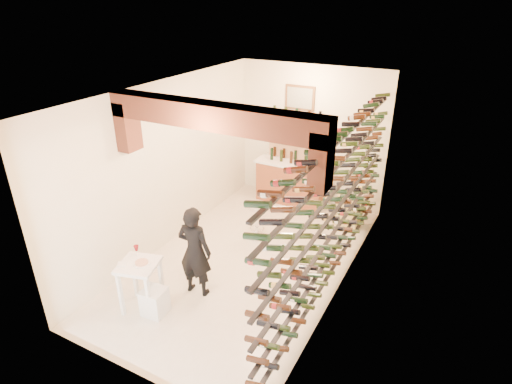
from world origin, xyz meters
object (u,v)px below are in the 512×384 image
chrome_barstool (257,219)px  crate_lower (348,218)px  back_counter (291,181)px  white_stool (155,302)px  tasting_table (139,272)px  wine_rack (333,204)px  person (195,251)px

chrome_barstool → crate_lower: chrome_barstool is taller
back_counter → crate_lower: back_counter is taller
crate_lower → white_stool: bearing=-113.9°
back_counter → tasting_table: bearing=-97.0°
back_counter → white_stool: back_counter is taller
wine_rack → back_counter: wine_rack is taller
tasting_table → person: (0.54, 0.72, 0.11)m
back_counter → white_stool: 4.62m
white_stool → chrome_barstool: 2.78m
white_stool → back_counter: bearing=86.3°
white_stool → tasting_table: bearing=175.2°
back_counter → wine_rack: bearing=-55.3°
white_stool → person: 0.98m
tasting_table → crate_lower: bearing=47.5°
back_counter → chrome_barstool: back_counter is taller
crate_lower → wine_rack: bearing=-82.5°
tasting_table → white_stool: 0.53m
wine_rack → person: bearing=-146.9°
tasting_table → chrome_barstool: (0.61, 2.72, -0.25)m
chrome_barstool → crate_lower: bearing=43.3°
tasting_table → chrome_barstool: 2.80m
wine_rack → crate_lower: 2.62m
chrome_barstool → tasting_table: bearing=-102.7°
wine_rack → back_counter: (-1.83, 2.65, -1.02)m
wine_rack → white_stool: bearing=-137.5°
tasting_table → back_counter: bearing=67.5°
person → back_counter: bearing=-95.4°
wine_rack → person: size_ratio=3.58×
person → crate_lower: person is taller
chrome_barstool → white_stool: bearing=-97.3°
person → chrome_barstool: size_ratio=2.13×
chrome_barstool → crate_lower: (1.49, 1.40, -0.27)m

